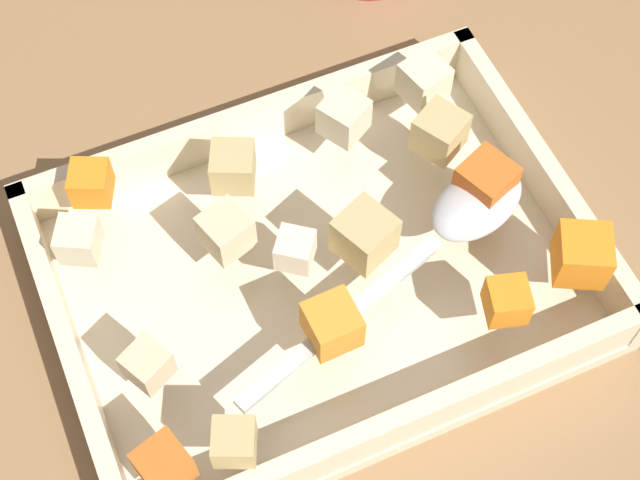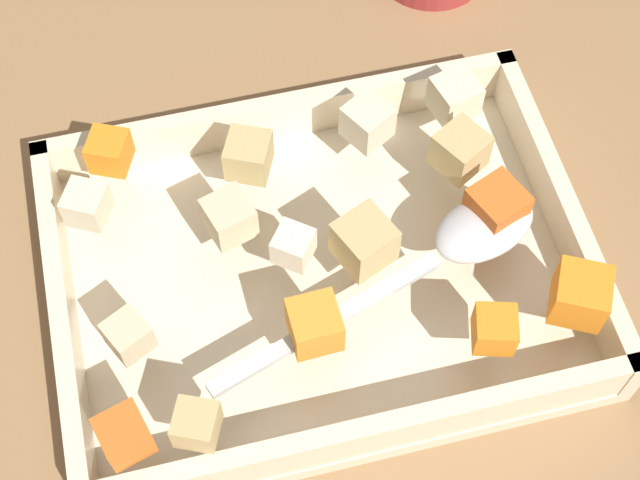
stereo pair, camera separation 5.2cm
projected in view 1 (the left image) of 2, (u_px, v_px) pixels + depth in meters
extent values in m
plane|color=#936D47|center=(328.00, 283.00, 0.66)|extent=(4.00, 4.00, 0.00)
cube|color=beige|center=(320.00, 279.00, 0.66)|extent=(0.35, 0.26, 0.01)
cube|color=beige|center=(401.00, 425.00, 0.58)|extent=(0.35, 0.01, 0.04)
cube|color=beige|center=(252.00, 124.00, 0.69)|extent=(0.35, 0.01, 0.04)
cube|color=beige|center=(73.00, 357.00, 0.60)|extent=(0.01, 0.26, 0.04)
cube|color=beige|center=(542.00, 176.00, 0.67)|extent=(0.01, 0.26, 0.04)
cube|color=orange|center=(582.00, 255.00, 0.60)|extent=(0.04, 0.04, 0.03)
cube|color=orange|center=(485.00, 183.00, 0.62)|extent=(0.04, 0.04, 0.03)
cube|color=orange|center=(332.00, 324.00, 0.58)|extent=(0.03, 0.03, 0.03)
cube|color=orange|center=(91.00, 183.00, 0.63)|extent=(0.03, 0.03, 0.03)
cube|color=orange|center=(507.00, 301.00, 0.59)|extent=(0.03, 0.03, 0.02)
cube|color=orange|center=(164.00, 465.00, 0.53)|extent=(0.03, 0.03, 0.03)
cube|color=tan|center=(233.00, 167.00, 0.63)|extent=(0.04, 0.04, 0.03)
cube|color=beige|center=(424.00, 81.00, 0.67)|extent=(0.03, 0.03, 0.03)
cube|color=beige|center=(78.00, 240.00, 0.61)|extent=(0.03, 0.03, 0.03)
cube|color=beige|center=(147.00, 365.00, 0.57)|extent=(0.03, 0.03, 0.02)
cube|color=tan|center=(365.00, 235.00, 0.60)|extent=(0.04, 0.04, 0.03)
cube|color=beige|center=(226.00, 231.00, 0.61)|extent=(0.04, 0.04, 0.03)
cube|color=tan|center=(234.00, 442.00, 0.54)|extent=(0.03, 0.03, 0.02)
cube|color=tan|center=(440.00, 132.00, 0.64)|extent=(0.04, 0.04, 0.03)
cube|color=silver|center=(292.00, 244.00, 0.61)|extent=(0.03, 0.03, 0.02)
cube|color=beige|center=(344.00, 117.00, 0.65)|extent=(0.04, 0.04, 0.03)
ellipsoid|color=silver|center=(477.00, 203.00, 0.62)|extent=(0.08, 0.07, 0.02)
cube|color=silver|center=(343.00, 320.00, 0.59)|extent=(0.16, 0.06, 0.01)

